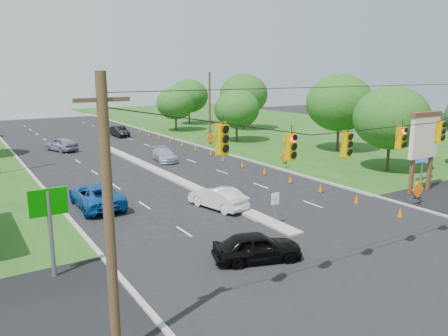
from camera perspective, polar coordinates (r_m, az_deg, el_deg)
ground at (r=22.39m, az=16.45°, el=-11.72°), size 160.00×160.00×0.00m
grass_right at (r=57.20m, az=21.53°, el=2.49°), size 40.00×160.00×0.06m
cross_street at (r=22.39m, az=16.45°, el=-11.72°), size 160.00×14.00×0.02m
curb_left at (r=44.53m, az=-24.27°, el=-0.34°), size 0.25×110.00×0.16m
curb_right at (r=51.14m, az=-1.34°, el=2.28°), size 0.25×110.00×0.16m
median at (r=38.72m, az=-7.36°, el=-1.10°), size 1.00×34.00×0.18m
median_sign at (r=25.93m, az=6.70°, el=-4.50°), size 0.55×0.06×2.05m
signal_span at (r=20.25m, az=19.32°, el=0.34°), size 25.60×0.32×9.00m
utility_pole_far_right at (r=56.06m, az=-1.88°, el=7.80°), size 0.28×0.28×9.00m
pylon_sign at (r=36.08m, az=24.67°, el=3.35°), size 5.90×2.30×6.12m
cone_0 at (r=29.69m, az=22.01°, el=-5.40°), size 0.32×0.32×0.70m
cone_1 at (r=31.74m, az=16.92°, el=-3.90°), size 0.32×0.32×0.70m
cone_2 at (r=34.03m, az=12.49°, el=-2.57°), size 0.32×0.32×0.70m
cone_3 at (r=36.51m, az=8.65°, el=-1.40°), size 0.32×0.32×0.70m
cone_4 at (r=39.15m, az=5.32°, el=-0.38°), size 0.32×0.32×0.70m
cone_5 at (r=41.91m, az=2.42°, el=0.51°), size 0.32×0.32×0.70m
cone_6 at (r=44.78m, az=-0.12°, el=1.29°), size 0.32×0.32×0.70m
cone_7 at (r=48.03m, az=-1.73°, el=2.04°), size 0.32×0.32×0.70m
cone_8 at (r=51.03m, az=-3.72°, el=2.64°), size 0.32×0.32×0.70m
cone_9 at (r=54.10m, az=-5.49°, el=3.16°), size 0.32×0.32×0.70m
cone_10 at (r=57.21m, az=-7.08°, el=3.62°), size 0.32×0.32×0.70m
cone_11 at (r=60.37m, az=-8.49°, el=4.04°), size 0.32×0.32×0.70m
cone_12 at (r=63.56m, az=-9.77°, el=4.41°), size 0.32×0.32×0.70m
cone_13 at (r=66.78m, az=-10.93°, el=4.74°), size 0.32×0.32×0.70m
work_sign_0 at (r=32.56m, az=23.99°, el=-2.69°), size 1.27×0.58×1.37m
work_sign_1 at (r=41.71m, az=7.97°, el=1.38°), size 1.27×0.58×1.37m
work_sign_2 at (r=53.02m, az=-1.81°, el=3.83°), size 1.27×0.58×1.37m
tree_7 at (r=42.28m, az=21.00°, el=6.13°), size 6.72×6.72×7.84m
tree_8 at (r=51.71m, az=14.87°, el=8.22°), size 7.56×7.56×8.82m
tree_9 at (r=57.08m, az=1.69°, el=7.72°), size 5.88×5.88×6.86m
tree_10 at (r=69.74m, az=2.60°, el=9.58°), size 7.56×7.56×8.82m
tree_11 at (r=77.12m, az=-4.61°, el=9.35°), size 6.72×6.72×7.84m
tree_12 at (r=68.22m, az=-6.36°, el=8.41°), size 5.88×5.88×6.86m
black_sedan at (r=21.39m, az=4.35°, el=-10.25°), size 4.64×2.98×1.47m
white_sedan at (r=29.33m, az=-0.81°, el=-3.91°), size 2.52×4.66×1.46m
blue_pickup at (r=30.82m, az=-16.33°, el=-3.44°), size 2.84×5.95×1.64m
silver_car_far at (r=45.44m, az=-7.83°, el=1.73°), size 2.58×4.78×1.32m
silver_car_oncoming at (r=54.20m, az=-20.49°, el=2.94°), size 3.39×5.10×1.61m
dark_car_receding at (r=64.26m, az=-13.51°, el=4.68°), size 1.63×4.52×1.48m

